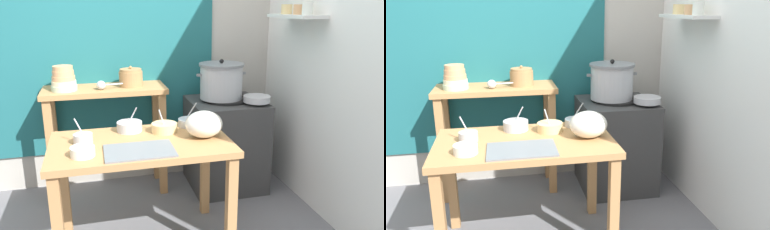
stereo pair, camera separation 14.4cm
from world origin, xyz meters
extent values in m
cube|color=#B2ADA3|center=(0.10, 1.10, 1.30)|extent=(4.40, 0.10, 2.60)
cube|color=#1E6066|center=(-0.15, 1.04, 1.35)|extent=(1.90, 0.02, 2.10)
cube|color=white|center=(1.40, 0.20, 1.30)|extent=(0.10, 3.20, 2.60)
cube|color=silver|center=(1.25, 0.40, 1.45)|extent=(0.20, 0.56, 0.02)
cylinder|color=silver|center=(1.25, 0.25, 1.51)|extent=(0.08, 0.08, 0.09)
cylinder|color=tan|center=(1.25, 0.37, 1.50)|extent=(0.07, 0.07, 0.07)
cylinder|color=#E5C684|center=(1.25, 0.55, 1.50)|extent=(0.09, 0.09, 0.07)
cube|color=#B27F4C|center=(0.02, 0.01, 0.70)|extent=(1.10, 0.66, 0.04)
cube|color=#B27F4C|center=(-0.48, -0.27, 0.34)|extent=(0.06, 0.06, 0.68)
cube|color=#B27F4C|center=(0.52, -0.27, 0.34)|extent=(0.06, 0.06, 0.68)
cube|color=#B27F4C|center=(-0.48, 0.29, 0.34)|extent=(0.06, 0.06, 0.68)
cube|color=#B27F4C|center=(0.52, 0.29, 0.34)|extent=(0.06, 0.06, 0.68)
cube|color=#B27F4C|center=(-0.15, 0.83, 0.88)|extent=(0.96, 0.40, 0.04)
cube|color=#B27F4C|center=(-0.58, 0.68, 0.43)|extent=(0.06, 0.06, 0.86)
cube|color=#B27F4C|center=(0.28, 0.68, 0.43)|extent=(0.06, 0.06, 0.86)
cube|color=#B27F4C|center=(-0.58, 0.98, 0.43)|extent=(0.06, 0.06, 0.86)
cube|color=#B27F4C|center=(0.28, 0.98, 0.43)|extent=(0.06, 0.06, 0.86)
cube|color=#383838|center=(0.83, 0.70, 0.38)|extent=(0.60, 0.60, 0.76)
cylinder|color=black|center=(0.83, 0.70, 0.77)|extent=(0.36, 0.36, 0.02)
cylinder|color=black|center=(0.71, 0.40, 0.45)|extent=(0.04, 0.02, 0.04)
cylinder|color=#B7BABF|center=(0.79, 0.72, 0.92)|extent=(0.35, 0.35, 0.27)
cylinder|color=slate|center=(0.79, 0.72, 1.06)|extent=(0.37, 0.37, 0.02)
sphere|color=black|center=(0.79, 0.72, 1.09)|extent=(0.04, 0.04, 0.04)
cube|color=slate|center=(0.60, 0.72, 0.98)|extent=(0.04, 0.02, 0.02)
cube|color=slate|center=(0.98, 0.72, 0.98)|extent=(0.04, 0.02, 0.02)
cylinder|color=#A37A4C|center=(0.06, 0.83, 0.96)|extent=(0.19, 0.19, 0.12)
cylinder|color=#A37A4C|center=(0.06, 0.83, 1.03)|extent=(0.17, 0.17, 0.02)
sphere|color=#A37A4C|center=(0.06, 0.83, 1.05)|extent=(0.02, 0.02, 0.02)
cylinder|color=#B7D1AD|center=(-0.45, 0.79, 0.92)|extent=(0.19, 0.19, 0.04)
cylinder|color=beige|center=(-0.45, 0.79, 0.96)|extent=(0.18, 0.18, 0.04)
cylinder|color=tan|center=(-0.45, 0.79, 1.00)|extent=(0.17, 0.17, 0.04)
cylinder|color=tan|center=(-0.45, 0.79, 1.03)|extent=(0.16, 0.16, 0.04)
cylinder|color=tan|center=(-0.45, 0.79, 1.07)|extent=(0.15, 0.15, 0.04)
sphere|color=#B7BABF|center=(-0.18, 0.75, 0.94)|extent=(0.07, 0.07, 0.07)
cylinder|color=#B7BABF|center=(-0.05, 0.77, 0.94)|extent=(0.18, 0.04, 0.01)
cube|color=slate|center=(-0.01, -0.16, 0.72)|extent=(0.40, 0.28, 0.01)
ellipsoid|color=silver|center=(0.42, -0.01, 0.80)|extent=(0.24, 0.22, 0.17)
cylinder|color=#B7BABF|center=(1.03, 0.53, 0.81)|extent=(0.21, 0.21, 0.05)
cylinder|color=#B7BABF|center=(-0.32, 0.06, 0.75)|extent=(0.12, 0.12, 0.06)
cylinder|color=beige|center=(-0.32, 0.06, 0.77)|extent=(0.10, 0.10, 0.01)
cylinder|color=#B7BABF|center=(-0.32, 0.05, 0.80)|extent=(0.08, 0.05, 0.16)
cylinder|color=#B7BABF|center=(-0.02, 0.22, 0.75)|extent=(0.17, 0.17, 0.06)
cylinder|color=#BFB28C|center=(-0.02, 0.22, 0.78)|extent=(0.14, 0.14, 0.01)
cylinder|color=#B7BABF|center=(-0.01, 0.24, 0.80)|extent=(0.08, 0.07, 0.16)
cylinder|color=silver|center=(-0.32, -0.15, 0.75)|extent=(0.14, 0.14, 0.06)
cylinder|color=maroon|center=(-0.32, -0.15, 0.77)|extent=(0.12, 0.12, 0.01)
cylinder|color=#B7BABF|center=(0.39, 0.23, 0.75)|extent=(0.15, 0.15, 0.05)
cylinder|color=beige|center=(0.39, 0.23, 0.77)|extent=(0.13, 0.13, 0.01)
cylinder|color=#B7BABF|center=(0.40, 0.25, 0.80)|extent=(0.10, 0.06, 0.16)
cylinder|color=#E5C684|center=(0.20, 0.15, 0.75)|extent=(0.17, 0.17, 0.06)
cylinder|color=#337238|center=(0.20, 0.15, 0.77)|extent=(0.14, 0.14, 0.01)
cylinder|color=#B7BABF|center=(0.19, 0.13, 0.80)|extent=(0.05, 0.04, 0.15)
camera|label=1|loc=(-0.23, -2.22, 1.53)|focal=35.71mm
camera|label=2|loc=(-0.09, -2.25, 1.53)|focal=35.71mm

